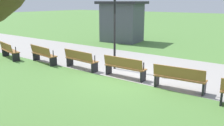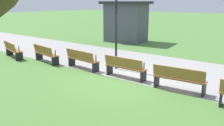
{
  "view_description": "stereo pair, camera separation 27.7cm",
  "coord_description": "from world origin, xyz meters",
  "px_view_note": "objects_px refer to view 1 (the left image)",
  "views": [
    {
      "loc": [
        5.27,
        -8.04,
        3.03
      ],
      "look_at": [
        -0.0,
        -0.9,
        0.8
      ],
      "focal_mm": 39.42,
      "sensor_mm": 36.0,
      "label": 1
    },
    {
      "loc": [
        5.49,
        -7.87,
        3.03
      ],
      "look_at": [
        -0.0,
        -0.9,
        0.8
      ],
      "focal_mm": 39.42,
      "sensor_mm": 36.0,
      "label": 2
    }
  ],
  "objects_px": {
    "bench_4": "(80,59)",
    "lamp_post": "(115,12)",
    "kiosk": "(122,21)",
    "bench_3": "(43,54)",
    "bench_6": "(179,78)",
    "bench_5": "(124,67)",
    "bench_2": "(9,50)"
  },
  "relations": [
    {
      "from": "bench_3",
      "to": "bench_5",
      "type": "height_order",
      "value": "same"
    },
    {
      "from": "bench_4",
      "to": "kiosk",
      "type": "bearing_deg",
      "value": 115.76
    },
    {
      "from": "bench_6",
      "to": "kiosk",
      "type": "xyz_separation_m",
      "value": [
        -7.73,
        7.87,
        1.09
      ]
    },
    {
      "from": "bench_3",
      "to": "bench_4",
      "type": "relative_size",
      "value": 1.01
    },
    {
      "from": "lamp_post",
      "to": "kiosk",
      "type": "relative_size",
      "value": 1.02
    },
    {
      "from": "lamp_post",
      "to": "bench_2",
      "type": "bearing_deg",
      "value": -163.1
    },
    {
      "from": "bench_2",
      "to": "bench_5",
      "type": "relative_size",
      "value": 1.03
    },
    {
      "from": "bench_2",
      "to": "bench_3",
      "type": "height_order",
      "value": "same"
    },
    {
      "from": "bench_4",
      "to": "kiosk",
      "type": "relative_size",
      "value": 0.51
    },
    {
      "from": "bench_3",
      "to": "bench_4",
      "type": "xyz_separation_m",
      "value": [
        2.32,
        0.27,
        0.0
      ]
    },
    {
      "from": "bench_4",
      "to": "bench_6",
      "type": "bearing_deg",
      "value": 4.47
    },
    {
      "from": "lamp_post",
      "to": "bench_3",
      "type": "bearing_deg",
      "value": -159.47
    },
    {
      "from": "bench_5",
      "to": "bench_4",
      "type": "bearing_deg",
      "value": -177.78
    },
    {
      "from": "bench_3",
      "to": "bench_6",
      "type": "distance_m",
      "value": 6.99
    },
    {
      "from": "bench_2",
      "to": "bench_4",
      "type": "bearing_deg",
      "value": 22.3
    },
    {
      "from": "bench_6",
      "to": "lamp_post",
      "type": "distance_m",
      "value": 4.21
    },
    {
      "from": "kiosk",
      "to": "bench_5",
      "type": "bearing_deg",
      "value": -62.2
    },
    {
      "from": "lamp_post",
      "to": "kiosk",
      "type": "distance_m",
      "value": 8.1
    },
    {
      "from": "bench_3",
      "to": "kiosk",
      "type": "height_order",
      "value": "kiosk"
    },
    {
      "from": "bench_3",
      "to": "lamp_post",
      "type": "bearing_deg",
      "value": 29.46
    },
    {
      "from": "bench_2",
      "to": "bench_5",
      "type": "distance_m",
      "value": 6.99
    },
    {
      "from": "kiosk",
      "to": "bench_3",
      "type": "bearing_deg",
      "value": -91.71
    },
    {
      "from": "bench_3",
      "to": "lamp_post",
      "type": "height_order",
      "value": "lamp_post"
    },
    {
      "from": "bench_6",
      "to": "bench_5",
      "type": "bearing_deg",
      "value": 173.31
    },
    {
      "from": "lamp_post",
      "to": "bench_5",
      "type": "bearing_deg",
      "value": -39.05
    },
    {
      "from": "bench_4",
      "to": "lamp_post",
      "type": "height_order",
      "value": "lamp_post"
    },
    {
      "from": "bench_5",
      "to": "bench_6",
      "type": "relative_size",
      "value": 0.98
    },
    {
      "from": "bench_3",
      "to": "kiosk",
      "type": "bearing_deg",
      "value": 104.19
    },
    {
      "from": "bench_6",
      "to": "lamp_post",
      "type": "xyz_separation_m",
      "value": [
        -3.5,
        1.03,
        2.1
      ]
    },
    {
      "from": "bench_4",
      "to": "lamp_post",
      "type": "bearing_deg",
      "value": 45.98
    },
    {
      "from": "bench_2",
      "to": "bench_5",
      "type": "bearing_deg",
      "value": 20.08
    },
    {
      "from": "bench_4",
      "to": "bench_5",
      "type": "height_order",
      "value": "same"
    }
  ]
}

